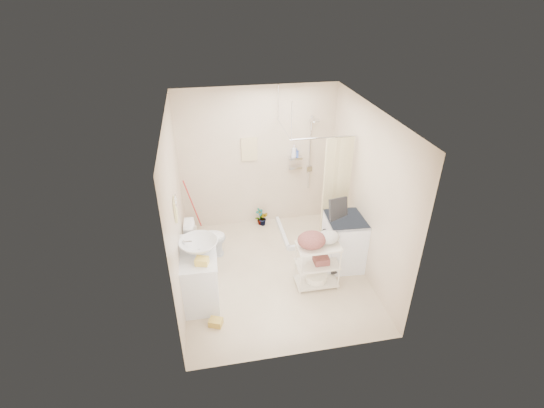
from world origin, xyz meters
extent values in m
plane|color=beige|center=(0.00, 0.00, 0.00)|extent=(3.20, 3.20, 0.00)
cube|color=silver|center=(0.00, 0.00, 2.60)|extent=(2.80, 3.20, 0.04)
cube|color=beige|center=(0.00, 1.60, 1.30)|extent=(2.80, 0.04, 2.60)
cube|color=beige|center=(0.00, -1.60, 1.30)|extent=(2.80, 0.04, 2.60)
cube|color=beige|center=(-1.40, 0.00, 1.30)|extent=(0.04, 3.20, 2.60)
cube|color=beige|center=(1.40, 0.00, 1.30)|extent=(0.04, 3.20, 2.60)
cube|color=silver|center=(-1.16, -0.34, 0.41)|extent=(0.55, 0.95, 0.82)
imported|color=silver|center=(-1.13, -0.34, 0.92)|extent=(0.59, 0.59, 0.19)
cube|color=#E4C34C|center=(-1.10, -0.62, 0.87)|extent=(0.20, 0.17, 0.09)
cube|color=gold|center=(-1.00, -0.93, 0.07)|extent=(0.31, 0.28, 0.14)
imported|color=white|center=(-1.04, 0.69, 0.33)|extent=(0.68, 0.41, 0.67)
imported|color=brown|center=(0.00, 1.45, 0.17)|extent=(0.22, 0.21, 0.35)
imported|color=brown|center=(0.06, 1.42, 0.15)|extent=(0.20, 0.18, 0.30)
cube|color=beige|center=(-0.15, 1.58, 1.50)|extent=(0.28, 0.03, 0.42)
imported|color=silver|center=(0.64, 1.51, 1.44)|extent=(0.11, 0.11, 0.23)
imported|color=#344FA2|center=(0.69, 1.53, 1.40)|extent=(0.09, 0.09, 0.16)
cube|color=silver|center=(1.14, 0.02, 0.44)|extent=(0.64, 0.66, 0.89)
camera|label=1|loc=(-0.96, -4.83, 4.09)|focal=26.00mm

